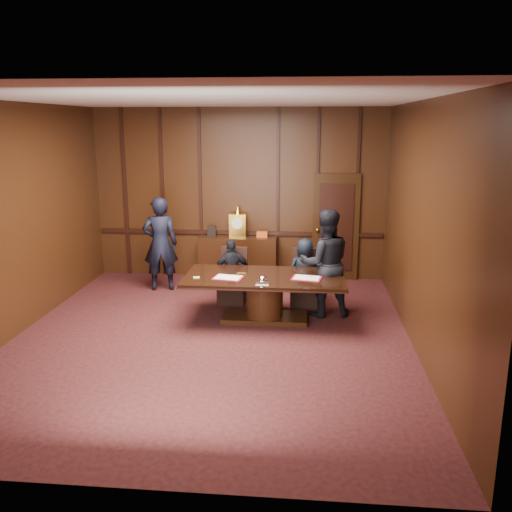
{
  "coord_description": "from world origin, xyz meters",
  "views": [
    {
      "loc": [
        1.39,
        -7.58,
        3.17
      ],
      "look_at": [
        0.58,
        1.05,
        1.05
      ],
      "focal_mm": 38.0,
      "sensor_mm": 36.0,
      "label": 1
    }
  ],
  "objects_px": {
    "sideboard": "(238,257)",
    "witness_right": "(325,263)",
    "signatory_right": "(305,272)",
    "conference_table": "(265,291)",
    "witness_left": "(160,244)",
    "signatory_left": "(232,272)"
  },
  "relations": [
    {
      "from": "witness_right",
      "to": "conference_table",
      "type": "bearing_deg",
      "value": 9.45
    },
    {
      "from": "witness_left",
      "to": "witness_right",
      "type": "relative_size",
      "value": 1.01
    },
    {
      "from": "signatory_left",
      "to": "witness_left",
      "type": "xyz_separation_m",
      "value": [
        -1.49,
        0.72,
        0.32
      ]
    },
    {
      "from": "signatory_right",
      "to": "witness_right",
      "type": "bearing_deg",
      "value": 119.15
    },
    {
      "from": "witness_right",
      "to": "witness_left",
      "type": "bearing_deg",
      "value": -30.59
    },
    {
      "from": "signatory_left",
      "to": "witness_right",
      "type": "relative_size",
      "value": 0.65
    },
    {
      "from": "signatory_right",
      "to": "witness_left",
      "type": "xyz_separation_m",
      "value": [
        -2.79,
        0.72,
        0.3
      ]
    },
    {
      "from": "signatory_right",
      "to": "witness_right",
      "type": "height_order",
      "value": "witness_right"
    },
    {
      "from": "conference_table",
      "to": "witness_left",
      "type": "height_order",
      "value": "witness_left"
    },
    {
      "from": "sideboard",
      "to": "signatory_left",
      "type": "distance_m",
      "value": 1.58
    },
    {
      "from": "signatory_left",
      "to": "signatory_right",
      "type": "xyz_separation_m",
      "value": [
        1.3,
        0.0,
        0.02
      ]
    },
    {
      "from": "witness_left",
      "to": "conference_table",
      "type": "bearing_deg",
      "value": 131.52
    },
    {
      "from": "sideboard",
      "to": "witness_right",
      "type": "bearing_deg",
      "value": -49.65
    },
    {
      "from": "sideboard",
      "to": "witness_left",
      "type": "bearing_deg",
      "value": -148.65
    },
    {
      "from": "conference_table",
      "to": "sideboard",
      "type": "bearing_deg",
      "value": 107.33
    },
    {
      "from": "witness_right",
      "to": "sideboard",
      "type": "bearing_deg",
      "value": -59.63
    },
    {
      "from": "signatory_right",
      "to": "sideboard",
      "type": "bearing_deg",
      "value": -55.76
    },
    {
      "from": "conference_table",
      "to": "signatory_right",
      "type": "height_order",
      "value": "signatory_right"
    },
    {
      "from": "conference_table",
      "to": "signatory_right",
      "type": "bearing_deg",
      "value": 50.91
    },
    {
      "from": "conference_table",
      "to": "witness_right",
      "type": "xyz_separation_m",
      "value": [
        0.98,
        0.35,
        0.4
      ]
    },
    {
      "from": "witness_left",
      "to": "signatory_right",
      "type": "bearing_deg",
      "value": 152.4
    },
    {
      "from": "signatory_right",
      "to": "witness_right",
      "type": "relative_size",
      "value": 0.68
    }
  ]
}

